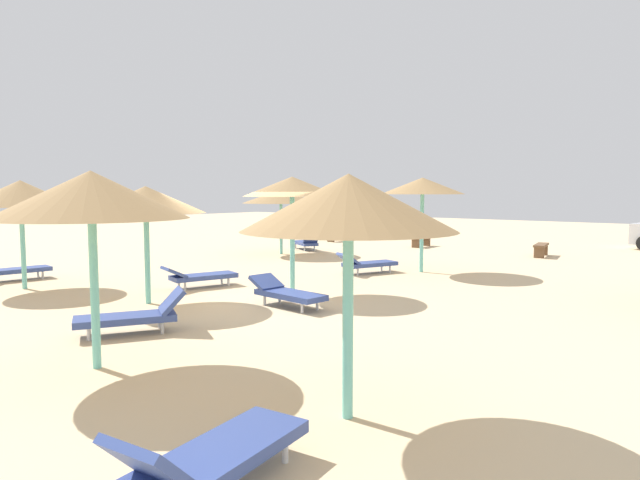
{
  "coord_description": "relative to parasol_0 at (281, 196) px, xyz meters",
  "views": [
    {
      "loc": [
        9.34,
        -8.55,
        2.5
      ],
      "look_at": [
        0.0,
        3.0,
        1.2
      ],
      "focal_mm": 30.96,
      "sensor_mm": 36.0,
      "label": 1
    }
  ],
  "objects": [
    {
      "name": "lounger_4",
      "position": [
        7.06,
        -7.43,
        -2.01
      ],
      "size": [
        1.97,
        0.82,
        0.62
      ],
      "color": "#33478C",
      "rests_on": "ground"
    },
    {
      "name": "lounger_1",
      "position": [
        -1.34,
        -9.69,
        -1.99
      ],
      "size": [
        0.88,
        1.94,
        0.76
      ],
      "color": "#33478C",
      "rests_on": "ground"
    },
    {
      "name": "lounger_0",
      "position": [
        -0.26,
        1.83,
        -1.99
      ],
      "size": [
        1.92,
        1.47,
        0.8
      ],
      "color": "#33478C",
      "rests_on": "ground"
    },
    {
      "name": "lounger_2",
      "position": [
        3.67,
        -7.09,
        -2.01
      ],
      "size": [
        1.16,
        2.02,
        0.61
      ],
      "color": "#33478C",
      "rests_on": "ground"
    },
    {
      "name": "parasol_4",
      "position": [
        6.13,
        -6.17,
        0.3
      ],
      "size": [
        2.41,
        2.41,
        2.87
      ],
      "color": "#6BC6BC",
      "rests_on": "ground"
    },
    {
      "name": "parasol_2",
      "position": [
        4.42,
        -9.13,
        0.0
      ],
      "size": [
        2.63,
        2.63,
        2.63
      ],
      "color": "#6BC6BC",
      "rests_on": "ground"
    },
    {
      "name": "parasol_6",
      "position": [
        7.82,
        -12.24,
        0.14
      ],
      "size": [
        2.67,
        2.67,
        2.8
      ],
      "color": "#6BC6BC",
      "rests_on": "ground"
    },
    {
      "name": "parasol_0",
      "position": [
        0.0,
        0.0,
        0.0
      ],
      "size": [
        3.09,
        3.09,
        2.6
      ],
      "color": "#6BC6BC",
      "rests_on": "ground"
    },
    {
      "name": "bench_0",
      "position": [
        2.97,
        6.17,
        -1.97
      ],
      "size": [
        0.49,
        1.52,
        0.49
      ],
      "color": "brown",
      "rests_on": "ground"
    },
    {
      "name": "bench_2",
      "position": [
        8.43,
        5.68,
        -1.97
      ],
      "size": [
        0.66,
        1.55,
        0.49
      ],
      "color": "brown",
      "rests_on": "ground"
    },
    {
      "name": "lounger_5",
      "position": [
        11.64,
        -13.35,
        -1.99
      ],
      "size": [
        0.86,
        1.94,
        0.76
      ],
      "color": "#33478C",
      "rests_on": "ground"
    },
    {
      "name": "parasol_1",
      "position": [
        0.3,
        -10.04,
        0.14
      ],
      "size": [
        2.69,
        2.69,
        2.8
      ],
      "color": "#6BC6BC",
      "rests_on": "ground"
    },
    {
      "name": "bench_1",
      "position": [
        -1.77,
        6.07,
        -1.97
      ],
      "size": [
        0.48,
        1.52,
        0.49
      ],
      "color": "brown",
      "rests_on": "ground"
    },
    {
      "name": "lounger_7",
      "position": [
        5.66,
        -2.25,
        -2.0
      ],
      "size": [
        1.29,
        2.0,
        0.68
      ],
      "color": "#33478C",
      "rests_on": "ground"
    },
    {
      "name": "parasol_5",
      "position": [
        11.62,
        -11.4,
        0.06
      ],
      "size": [
        2.35,
        2.35,
        2.7
      ],
      "color": "#6BC6BC",
      "rests_on": "ground"
    },
    {
      "name": "ground_plane",
      "position": [
        5.77,
        -7.65,
        -2.32
      ],
      "size": [
        80.0,
        80.0,
        0.0
      ],
      "primitive_type": "plane",
      "color": "beige"
    },
    {
      "name": "parasol_7",
      "position": [
        6.84,
        -0.93,
        0.35
      ],
      "size": [
        2.58,
        2.58,
        2.94
      ],
      "color": "#6BC6BC",
      "rests_on": "ground"
    },
    {
      "name": "lounger_6",
      "position": [
        6.52,
        -10.82,
        -1.99
      ],
      "size": [
        1.47,
        1.94,
        0.77
      ],
      "color": "#33478C",
      "rests_on": "ground"
    }
  ]
}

